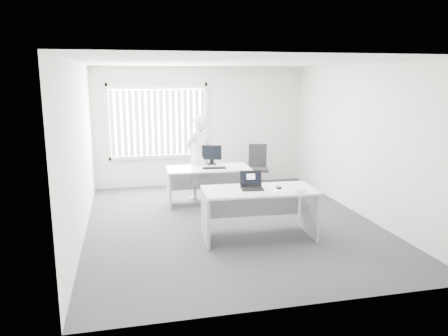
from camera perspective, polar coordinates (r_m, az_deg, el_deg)
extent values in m
plane|color=#4A4B51|center=(7.88, 0.87, -7.13)|extent=(6.00, 6.00, 0.00)
cube|color=silver|center=(10.46, -3.07, 5.44)|extent=(5.00, 0.02, 2.80)
cube|color=silver|center=(4.74, 9.65, -2.51)|extent=(5.00, 0.02, 2.80)
cube|color=silver|center=(7.36, -18.36, 2.15)|extent=(0.02, 6.00, 2.80)
cube|color=silver|center=(8.49, 17.53, 3.43)|extent=(0.02, 6.00, 2.80)
cube|color=silver|center=(7.46, 0.94, 13.67)|extent=(5.00, 6.00, 0.02)
cube|color=silver|center=(10.28, -8.57, 6.06)|extent=(2.32, 0.06, 1.76)
cube|color=silver|center=(6.97, 4.61, -2.89)|extent=(1.82, 0.93, 0.03)
cube|color=#9F9FA2|center=(6.92, -2.45, -6.46)|extent=(0.09, 0.77, 0.78)
cube|color=#9F9FA2|center=(7.34, 11.15, -5.61)|extent=(0.09, 0.77, 0.78)
cube|color=silver|center=(8.85, -2.05, -0.04)|extent=(1.68, 0.81, 0.03)
cube|color=#9F9FA2|center=(8.84, -7.21, -2.66)|extent=(0.06, 0.72, 0.73)
cube|color=#9F9FA2|center=(9.10, 2.99, -2.16)|extent=(0.06, 0.72, 0.73)
cylinder|color=black|center=(10.32, 4.45, -2.36)|extent=(0.68, 0.68, 0.08)
cylinder|color=black|center=(10.27, 4.46, -1.37)|extent=(0.07, 0.07, 0.44)
cube|color=black|center=(10.23, 4.48, -0.17)|extent=(0.52, 0.52, 0.07)
cube|color=black|center=(10.36, 4.41, 1.72)|extent=(0.42, 0.15, 0.53)
imported|color=silver|center=(9.24, -3.25, 1.42)|extent=(0.77, 0.66, 1.79)
cube|color=white|center=(6.94, 7.80, -2.88)|extent=(0.32, 0.23, 0.00)
cube|color=silver|center=(6.88, 10.04, -3.06)|extent=(0.21, 0.23, 0.01)
cube|color=black|center=(8.76, -1.28, 0.00)|extent=(0.47, 0.20, 0.02)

